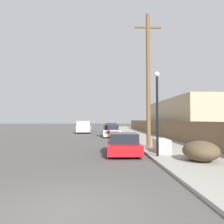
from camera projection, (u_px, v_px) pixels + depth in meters
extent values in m
plane|color=#4F4C49|center=(63.00, 213.00, 4.49)|extent=(220.00, 220.00, 0.00)
cube|color=#9E998E|center=(137.00, 134.00, 28.20)|extent=(4.20, 63.00, 0.12)
cube|color=silver|center=(161.00, 146.00, 12.29)|extent=(0.73, 1.82, 0.70)
cube|color=white|center=(161.00, 139.00, 12.30)|extent=(0.70, 1.75, 0.03)
cube|color=#333335|center=(162.00, 138.00, 12.86)|extent=(0.04, 0.20, 0.02)
cube|color=gray|center=(160.00, 138.00, 12.59)|extent=(0.68, 0.10, 0.01)
cube|color=gray|center=(162.00, 139.00, 12.04)|extent=(0.68, 0.10, 0.01)
cube|color=red|center=(123.00, 147.00, 12.40)|extent=(1.89, 4.08, 0.52)
cube|color=black|center=(123.00, 138.00, 12.06)|extent=(1.57, 1.98, 0.52)
cube|color=#B21414|center=(126.00, 150.00, 10.37)|extent=(1.37, 0.08, 0.18)
cylinder|color=black|center=(110.00, 146.00, 13.63)|extent=(0.22, 0.64, 0.64)
cylinder|color=black|center=(134.00, 145.00, 13.65)|extent=(0.22, 0.64, 0.64)
cylinder|color=black|center=(110.00, 151.00, 11.14)|extent=(0.22, 0.64, 0.64)
cylinder|color=black|center=(139.00, 151.00, 11.16)|extent=(0.22, 0.64, 0.64)
cube|color=silver|center=(111.00, 132.00, 24.87)|extent=(1.95, 4.25, 0.69)
cube|color=black|center=(111.00, 127.00, 24.72)|extent=(1.64, 2.40, 0.54)
cube|color=#B21414|center=(112.00, 133.00, 22.77)|extent=(1.42, 0.08, 0.24)
cylinder|color=black|center=(103.00, 133.00, 26.10)|extent=(0.22, 0.62, 0.61)
cylinder|color=black|center=(116.00, 133.00, 26.22)|extent=(0.22, 0.62, 0.61)
cylinder|color=black|center=(104.00, 135.00, 23.50)|extent=(0.22, 0.62, 0.61)
cylinder|color=black|center=(119.00, 135.00, 23.63)|extent=(0.22, 0.62, 0.61)
cube|color=silver|center=(111.00, 129.00, 32.15)|extent=(1.96, 4.57, 0.72)
cube|color=black|center=(111.00, 125.00, 31.99)|extent=(1.63, 2.58, 0.57)
cube|color=#B21414|center=(112.00, 129.00, 29.90)|extent=(1.37, 0.09, 0.25)
cylinder|color=black|center=(105.00, 130.00, 33.46)|extent=(0.23, 0.66, 0.66)
cylinder|color=black|center=(115.00, 130.00, 33.60)|extent=(0.23, 0.66, 0.66)
cylinder|color=black|center=(106.00, 131.00, 30.69)|extent=(0.23, 0.66, 0.66)
cylinder|color=black|center=(117.00, 131.00, 30.83)|extent=(0.23, 0.66, 0.66)
cube|color=silver|center=(84.00, 129.00, 32.72)|extent=(2.06, 5.81, 0.84)
cube|color=silver|center=(84.00, 124.00, 31.17)|extent=(1.89, 2.63, 0.71)
cube|color=black|center=(84.00, 123.00, 31.17)|extent=(1.93, 2.58, 0.39)
cylinder|color=black|center=(89.00, 131.00, 30.98)|extent=(0.28, 0.80, 0.80)
cylinder|color=black|center=(78.00, 131.00, 30.88)|extent=(0.28, 0.80, 0.80)
cylinder|color=black|center=(90.00, 129.00, 34.55)|extent=(0.28, 0.80, 0.80)
cylinder|color=black|center=(80.00, 129.00, 34.45)|extent=(0.28, 0.80, 0.80)
cylinder|color=brown|center=(148.00, 80.00, 14.72)|extent=(0.28, 0.28, 9.01)
cube|color=brown|center=(148.00, 27.00, 14.85)|extent=(1.80, 0.12, 0.12)
cylinder|color=black|center=(157.00, 116.00, 10.91)|extent=(0.12, 0.12, 3.97)
sphere|color=white|center=(157.00, 74.00, 10.99)|extent=(0.26, 0.26, 0.26)
ellipsoid|color=brown|center=(201.00, 151.00, 9.54)|extent=(1.52, 1.79, 0.89)
cube|color=brown|center=(157.00, 128.00, 25.68)|extent=(0.08, 44.01, 1.70)
cube|color=tan|center=(187.00, 118.00, 26.37)|extent=(6.00, 16.66, 4.26)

